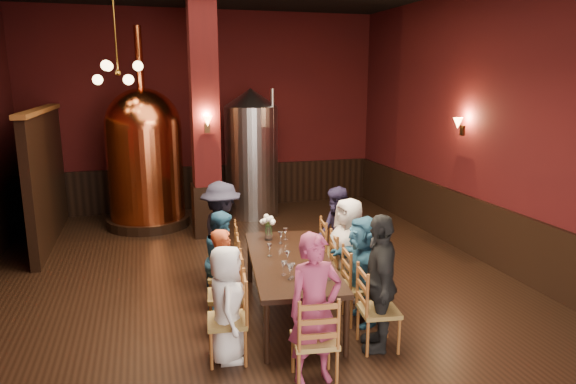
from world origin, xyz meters
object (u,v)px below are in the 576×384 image
object	(u,v)px
person_2	(223,260)
steel_vessel	(252,153)
dining_table	(291,263)
copper_kettle	(145,156)
person_0	(227,304)
person_1	(225,281)
rose_vase	(268,223)

from	to	relation	value
person_2	steel_vessel	size ratio (longest dim) A/B	0.47
dining_table	person_2	xyz separation A→B (m)	(-0.80, 0.44, -0.02)
person_2	copper_kettle	distance (m)	4.48
person_0	person_1	world-z (taller)	person_0
dining_table	steel_vessel	distance (m)	5.06
person_0	rose_vase	world-z (taller)	person_0
person_0	steel_vessel	size ratio (longest dim) A/B	0.46
person_1	copper_kettle	xyz separation A→B (m)	(-0.82, 4.97, 0.82)
person_1	copper_kettle	bearing A→B (deg)	32.55
person_2	copper_kettle	xyz separation A→B (m)	(-0.90, 4.32, 0.79)
dining_table	copper_kettle	bearing A→B (deg)	117.01
person_0	rose_vase	distance (m)	1.98
person_0	rose_vase	xyz separation A→B (m)	(0.89, 1.73, 0.35)
person_0	copper_kettle	world-z (taller)	copper_kettle
person_1	person_0	bearing A→B (deg)	-164.10
copper_kettle	person_1	bearing A→B (deg)	-80.65
copper_kettle	person_0	bearing A→B (deg)	-82.58
person_2	copper_kettle	world-z (taller)	copper_kettle
person_1	person_2	size ratio (longest dim) A/B	0.97
person_0	dining_table	bearing A→B (deg)	-40.33
steel_vessel	person_2	bearing A→B (deg)	-106.57
person_1	copper_kettle	distance (m)	5.11
person_0	steel_vessel	bearing A→B (deg)	-7.21
copper_kettle	steel_vessel	xyz separation A→B (m)	(2.26, 0.23, -0.06)
dining_table	steel_vessel	size ratio (longest dim) A/B	0.90
person_2	rose_vase	distance (m)	0.89
person_1	rose_vase	distance (m)	1.38
person_0	person_2	world-z (taller)	person_2
person_1	rose_vase	size ratio (longest dim) A/B	3.44
dining_table	person_0	world-z (taller)	person_0
dining_table	person_0	distance (m)	1.31
person_0	copper_kettle	xyz separation A→B (m)	(-0.73, 5.64, 0.81)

